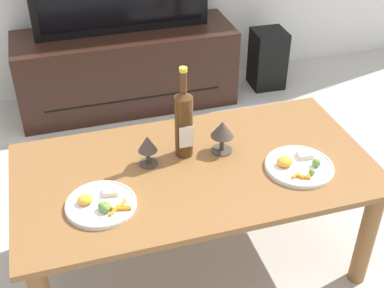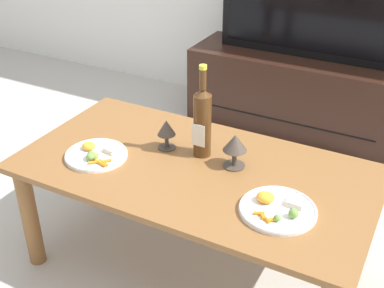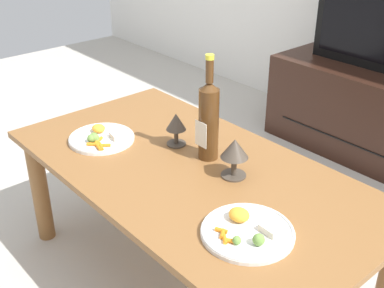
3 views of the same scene
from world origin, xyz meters
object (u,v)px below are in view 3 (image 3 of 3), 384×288
Objects in this scene: wine_bottle at (209,118)px; goblet_left at (176,124)px; dinner_plate_right at (248,231)px; dinner_plate_left at (101,138)px; dining_table at (191,188)px; goblet_right at (235,151)px.

wine_bottle is 2.99× the size of goblet_left.
wine_bottle is 0.47m from dinner_plate_right.
goblet_left is 0.48× the size of dinner_plate_right.
dinner_plate_left is (-0.21, -0.20, -0.07)m from goblet_left.
goblet_left is 0.58m from dinner_plate_right.
dinner_plate_left is (-0.38, -0.12, 0.09)m from dining_table.
wine_bottle is 0.16m from goblet_right.
dining_table is at bearing -151.20° from goblet_right.
goblet_left is at bearing -171.32° from wine_bottle.
goblet_right reaches higher than dinner_plate_right.
goblet_left is at bearing 156.20° from dining_table.
goblet_right is at bearing -0.00° from goblet_left.
goblet_right reaches higher than dinner_plate_left.
dinner_plate_right is at bearing 0.20° from dinner_plate_left.
goblet_right is at bearing 20.90° from dinner_plate_left.
wine_bottle is 1.44× the size of dinner_plate_right.
dining_table is 9.99× the size of goblet_right.
dinner_plate_right is at bearing -17.49° from dining_table.
dinner_plate_left is (-0.51, -0.20, -0.08)m from goblet_right.
dinner_plate_right is at bearing -28.62° from wine_bottle.
dinner_plate_left is at bearing -137.26° from goblet_left.
dining_table is 3.63× the size of wine_bottle.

